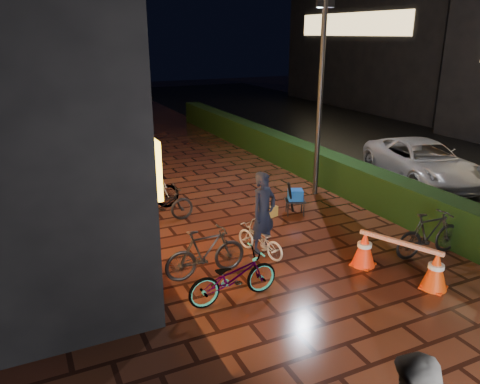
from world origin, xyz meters
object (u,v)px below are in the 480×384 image
cyclist (262,225)px  traffic_barrier (398,258)px  van (422,161)px  cart_assembly (295,196)px

cyclist → traffic_barrier: bearing=-44.6°
van → traffic_barrier: (-5.16, -4.48, -0.26)m
van → traffic_barrier: bearing=-124.8°
traffic_barrier → cart_assembly: cart_assembly is taller
van → cart_assembly: (-5.22, -0.79, -0.15)m
van → cyclist: 7.56m
van → traffic_barrier: 6.84m
cart_assembly → cyclist: bearing=-137.4°
cyclist → traffic_barrier: cyclist is taller
van → cyclist: cyclist is taller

